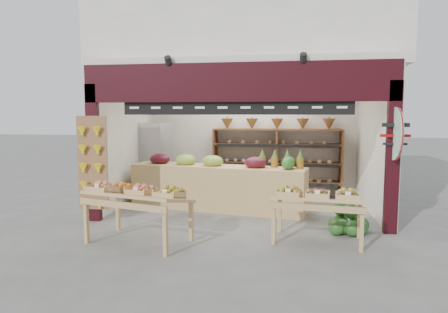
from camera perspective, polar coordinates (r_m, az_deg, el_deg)
ground at (r=8.55m, az=2.39°, el=-8.03°), size 60.00×60.00×0.00m
shop_structure at (r=10.07m, az=3.57°, el=16.56°), size 6.36×5.12×5.40m
banana_board at (r=8.02m, az=-18.36°, el=-1.15°), size 0.60×0.15×1.80m
gift_sign at (r=7.34m, az=23.26°, el=3.00°), size 0.04×0.93×0.92m
back_shelving at (r=10.22m, az=7.54°, el=1.12°), size 3.23×0.53×1.98m
refrigerator at (r=10.37m, az=-9.87°, el=-0.36°), size 0.85×0.85×1.88m
cardboard_stack at (r=9.20m, az=-5.24°, el=-5.57°), size 0.98×0.71×0.63m
mid_counter at (r=8.75m, az=-1.06°, el=-4.19°), size 3.92×1.41×1.19m
display_table_left at (r=6.71m, az=-12.56°, el=-5.26°), size 1.78×1.28×1.02m
display_table_right at (r=6.70m, az=13.29°, el=-5.69°), size 1.54×0.98×0.95m
watermelon_pile at (r=7.44m, az=17.27°, el=-8.95°), size 0.73×0.68×0.52m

